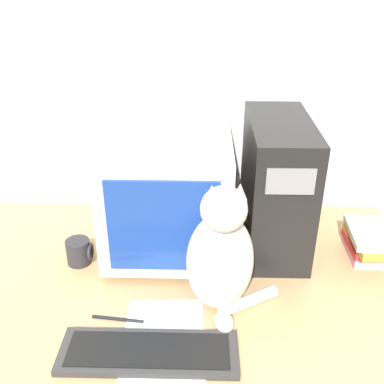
{
  "coord_description": "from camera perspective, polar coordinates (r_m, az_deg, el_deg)",
  "views": [
    {
      "loc": [
        0.06,
        -0.69,
        1.61
      ],
      "look_at": [
        0.03,
        0.45,
        1.01
      ],
      "focal_mm": 42.0,
      "sensor_mm": 36.0,
      "label": 1
    }
  ],
  "objects": [
    {
      "name": "cat",
      "position": [
        1.22,
        3.75,
        -8.22
      ],
      "size": [
        0.28,
        0.22,
        0.4
      ],
      "rotation": [
        0.0,
        0.0,
        0.13
      ],
      "color": "silver",
      "rests_on": "desk"
    },
    {
      "name": "paper_sheet",
      "position": [
        1.24,
        -3.58,
        -18.12
      ],
      "size": [
        0.22,
        0.3,
        0.0
      ],
      "color": "white",
      "rests_on": "desk"
    },
    {
      "name": "mug",
      "position": [
        1.51,
        -14.11,
        -7.36
      ],
      "size": [
        0.08,
        0.08,
        0.08
      ],
      "color": "#232328",
      "rests_on": "desk"
    },
    {
      "name": "pen",
      "position": [
        1.3,
        -9.41,
        -15.64
      ],
      "size": [
        0.15,
        0.03,
        0.01
      ],
      "color": "black",
      "rests_on": "desk"
    },
    {
      "name": "crt_monitor",
      "position": [
        1.47,
        -2.98,
        0.08
      ],
      "size": [
        0.4,
        0.46,
        0.4
      ],
      "color": "#BCB7AD",
      "rests_on": "desk"
    },
    {
      "name": "computer_tower",
      "position": [
        1.51,
        10.6,
        0.95
      ],
      "size": [
        0.19,
        0.44,
        0.44
      ],
      "color": "black",
      "rests_on": "desk"
    },
    {
      "name": "wall_back",
      "position": [
        1.68,
        -0.67,
        15.43
      ],
      "size": [
        7.0,
        0.05,
        2.5
      ],
      "color": "silver",
      "rests_on": "ground_plane"
    },
    {
      "name": "book_stack",
      "position": [
        1.6,
        21.8,
        -5.99
      ],
      "size": [
        0.17,
        0.21,
        0.1
      ],
      "color": "pink",
      "rests_on": "desk"
    },
    {
      "name": "desk",
      "position": [
        1.69,
        -1.16,
        -19.88
      ],
      "size": [
        1.51,
        0.88,
        0.72
      ],
      "color": "tan",
      "rests_on": "ground_plane"
    },
    {
      "name": "keyboard",
      "position": [
        1.2,
        -5.52,
        -19.61
      ],
      "size": [
        0.45,
        0.15,
        0.02
      ],
      "color": "#2D2D2D",
      "rests_on": "desk"
    }
  ]
}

